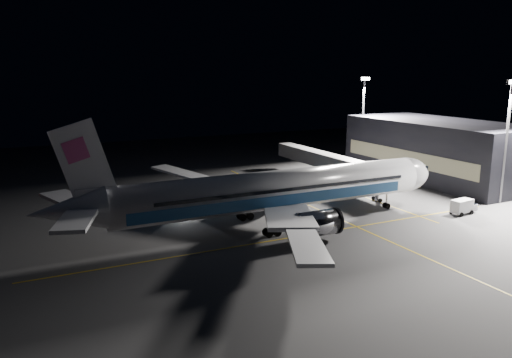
{
  "coord_description": "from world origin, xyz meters",
  "views": [
    {
      "loc": [
        -33.35,
        -61.56,
        22.03
      ],
      "look_at": [
        -0.94,
        4.82,
        6.0
      ],
      "focal_mm": 35.0,
      "sensor_mm": 36.0,
      "label": 1
    }
  ],
  "objects": [
    {
      "name": "safety_cone_b",
      "position": [
        5.76,
        5.87,
        0.29
      ],
      "size": [
        0.38,
        0.38,
        0.57
      ],
      "primitive_type": "cone",
      "color": "orange",
      "rests_on": "ground"
    },
    {
      "name": "terminal",
      "position": [
        45.98,
        14.0,
        6.0
      ],
      "size": [
        18.12,
        40.0,
        12.0
      ],
      "color": "black",
      "rests_on": "ground"
    },
    {
      "name": "ground",
      "position": [
        0.0,
        0.0,
        0.0
      ],
      "size": [
        200.0,
        200.0,
        0.0
      ],
      "primitive_type": "plane",
      "color": "#4C4C4F",
      "rests_on": "ground"
    },
    {
      "name": "service_truck",
      "position": [
        29.16,
        -7.95,
        1.26
      ],
      "size": [
        4.79,
        2.41,
        2.36
      ],
      "rotation": [
        0.0,
        0.0,
        0.1
      ],
      "color": "white",
      "rests_on": "ground"
    },
    {
      "name": "baggage_tug",
      "position": [
        -10.41,
        12.53,
        0.74
      ],
      "size": [
        2.58,
        2.26,
        1.61
      ],
      "rotation": [
        0.0,
        0.0,
        -0.26
      ],
      "color": "black",
      "rests_on": "ground"
    },
    {
      "name": "guide_line_main",
      "position": [
        10.0,
        0.0,
        0.01
      ],
      "size": [
        0.25,
        80.0,
        0.01
      ],
      "primitive_type": "cube",
      "color": "gold",
      "rests_on": "ground"
    },
    {
      "name": "safety_cone_a",
      "position": [
        4.69,
        13.86,
        0.29
      ],
      "size": [
        0.38,
        0.38,
        0.58
      ],
      "primitive_type": "cone",
      "color": "orange",
      "rests_on": "ground"
    },
    {
      "name": "floodlight_mast_south",
      "position": [
        40.0,
        -6.01,
        12.37
      ],
      "size": [
        2.4,
        0.67,
        20.7
      ],
      "color": "#59595E",
      "rests_on": "ground"
    },
    {
      "name": "airliner",
      "position": [
        -1.08,
        0.0,
        5.16
      ],
      "size": [
        61.48,
        54.22,
        16.64
      ],
      "color": "silver",
      "rests_on": "ground"
    },
    {
      "name": "safety_cone_c",
      "position": [
        -1.66,
        14.0,
        0.27
      ],
      "size": [
        0.37,
        0.37,
        0.55
      ],
      "primitive_type": "cone",
      "color": "orange",
      "rests_on": "ground"
    },
    {
      "name": "guide_line_cross",
      "position": [
        0.0,
        -6.0,
        0.01
      ],
      "size": [
        70.0,
        0.25,
        0.01
      ],
      "primitive_type": "cube",
      "color": "gold",
      "rests_on": "ground"
    },
    {
      "name": "floodlight_mast_north",
      "position": [
        40.0,
        31.99,
        12.37
      ],
      "size": [
        2.4,
        0.68,
        20.7
      ],
      "color": "#59595E",
      "rests_on": "ground"
    },
    {
      "name": "jet_bridge",
      "position": [
        22.0,
        18.06,
        4.58
      ],
      "size": [
        3.6,
        34.4,
        6.3
      ],
      "color": "#B2B2B7",
      "rests_on": "ground"
    },
    {
      "name": "guide_line_side",
      "position": [
        22.0,
        10.0,
        0.01
      ],
      "size": [
        0.25,
        40.0,
        0.01
      ],
      "primitive_type": "cube",
      "color": "gold",
      "rests_on": "ground"
    }
  ]
}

